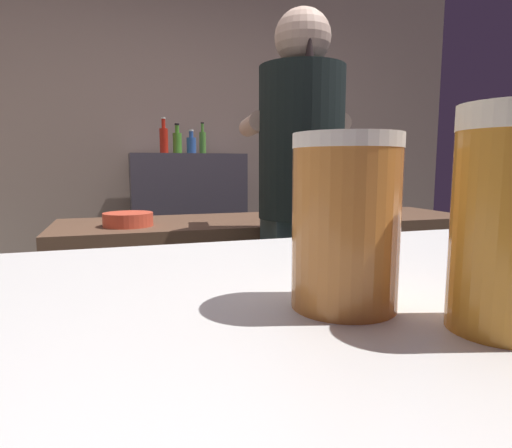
{
  "coord_description": "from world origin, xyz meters",
  "views": [
    {
      "loc": [
        -0.4,
        -1.4,
        1.15
      ],
      "look_at": [
        -0.19,
        -0.75,
        1.06
      ],
      "focal_mm": 30.38,
      "sensor_mm": 36.0,
      "label": 1
    }
  ],
  "objects_px": {
    "chefs_knife": "(319,217)",
    "bottle_hot_sauce": "(203,142)",
    "bartender": "(301,199)",
    "knife_block": "(365,196)",
    "pint_glass_far": "(509,220)",
    "bottle_olive_oil": "(191,145)",
    "pint_glass_near": "(345,222)",
    "bottle_vinegar": "(164,139)",
    "bottle_soy": "(177,142)",
    "mixing_bowl": "(128,219)"
  },
  "relations": [
    {
      "from": "bartender",
      "to": "bottle_olive_oil",
      "type": "relative_size",
      "value": 9.71
    },
    {
      "from": "bartender",
      "to": "pint_glass_near",
      "type": "height_order",
      "value": "bartender"
    },
    {
      "from": "chefs_knife",
      "to": "bottle_vinegar",
      "type": "distance_m",
      "value": 1.45
    },
    {
      "from": "chefs_knife",
      "to": "bottle_soy",
      "type": "bearing_deg",
      "value": 126.35
    },
    {
      "from": "pint_glass_near",
      "to": "bottle_olive_oil",
      "type": "xyz_separation_m",
      "value": [
        0.38,
        3.02,
        0.2
      ]
    },
    {
      "from": "bottle_vinegar",
      "to": "bartender",
      "type": "bearing_deg",
      "value": -77.16
    },
    {
      "from": "pint_glass_far",
      "to": "bottle_olive_oil",
      "type": "relative_size",
      "value": 0.85
    },
    {
      "from": "pint_glass_near",
      "to": "pint_glass_far",
      "type": "height_order",
      "value": "pint_glass_far"
    },
    {
      "from": "pint_glass_far",
      "to": "bottle_soy",
      "type": "relative_size",
      "value": 0.7
    },
    {
      "from": "knife_block",
      "to": "bartender",
      "type": "bearing_deg",
      "value": -143.59
    },
    {
      "from": "bottle_olive_oil",
      "to": "bottle_vinegar",
      "type": "height_order",
      "value": "bottle_vinegar"
    },
    {
      "from": "bottle_vinegar",
      "to": "bottle_hot_sauce",
      "type": "relative_size",
      "value": 1.04
    },
    {
      "from": "knife_block",
      "to": "pint_glass_near",
      "type": "relative_size",
      "value": 2.09
    },
    {
      "from": "bartender",
      "to": "bottle_hot_sauce",
      "type": "xyz_separation_m",
      "value": [
        -0.05,
        1.8,
        0.32
      ]
    },
    {
      "from": "bottle_soy",
      "to": "bottle_hot_sauce",
      "type": "bearing_deg",
      "value": 32.82
    },
    {
      "from": "pint_glass_far",
      "to": "bottle_vinegar",
      "type": "xyz_separation_m",
      "value": [
        0.09,
        3.01,
        0.22
      ]
    },
    {
      "from": "bottle_olive_oil",
      "to": "bottle_soy",
      "type": "height_order",
      "value": "bottle_soy"
    },
    {
      "from": "chefs_knife",
      "to": "mixing_bowl",
      "type": "bearing_deg",
      "value": -165.29
    },
    {
      "from": "chefs_knife",
      "to": "bottle_hot_sauce",
      "type": "relative_size",
      "value": 0.98
    },
    {
      "from": "chefs_knife",
      "to": "bottle_soy",
      "type": "relative_size",
      "value": 1.1
    },
    {
      "from": "bartender",
      "to": "bottle_olive_oil",
      "type": "xyz_separation_m",
      "value": [
        -0.16,
        1.71,
        0.29
      ]
    },
    {
      "from": "mixing_bowl",
      "to": "chefs_knife",
      "type": "xyz_separation_m",
      "value": [
        0.95,
        0.03,
        -0.03
      ]
    },
    {
      "from": "knife_block",
      "to": "pint_glass_far",
      "type": "relative_size",
      "value": 1.88
    },
    {
      "from": "pint_glass_far",
      "to": "bottle_hot_sauce",
      "type": "relative_size",
      "value": 0.62
    },
    {
      "from": "knife_block",
      "to": "bottle_hot_sauce",
      "type": "height_order",
      "value": "bottle_hot_sauce"
    },
    {
      "from": "pint_glass_far",
      "to": "bottle_olive_oil",
      "type": "height_order",
      "value": "bottle_olive_oil"
    },
    {
      "from": "bartender",
      "to": "knife_block",
      "type": "bearing_deg",
      "value": -45.19
    },
    {
      "from": "mixing_bowl",
      "to": "bottle_hot_sauce",
      "type": "relative_size",
      "value": 0.89
    },
    {
      "from": "mixing_bowl",
      "to": "bottle_hot_sauce",
      "type": "height_order",
      "value": "bottle_hot_sauce"
    },
    {
      "from": "bottle_soy",
      "to": "bottle_hot_sauce",
      "type": "distance_m",
      "value": 0.26
    },
    {
      "from": "knife_block",
      "to": "bottle_soy",
      "type": "xyz_separation_m",
      "value": [
        -0.81,
        1.26,
        0.33
      ]
    },
    {
      "from": "pint_glass_near",
      "to": "knife_block",
      "type": "bearing_deg",
      "value": 57.7
    },
    {
      "from": "mixing_bowl",
      "to": "chefs_knife",
      "type": "relative_size",
      "value": 0.9
    },
    {
      "from": "pint_glass_far",
      "to": "mixing_bowl",
      "type": "bearing_deg",
      "value": 96.73
    },
    {
      "from": "chefs_knife",
      "to": "bottle_soy",
      "type": "xyz_separation_m",
      "value": [
        -0.55,
        1.26,
        0.43
      ]
    },
    {
      "from": "pint_glass_far",
      "to": "bottle_soy",
      "type": "height_order",
      "value": "bottle_soy"
    },
    {
      "from": "bartender",
      "to": "bottle_vinegar",
      "type": "xyz_separation_m",
      "value": [
        -0.37,
        1.62,
        0.32
      ]
    },
    {
      "from": "bottle_hot_sauce",
      "to": "bottle_olive_oil",
      "type": "bearing_deg",
      "value": -138.37
    },
    {
      "from": "knife_block",
      "to": "bottle_vinegar",
      "type": "xyz_separation_m",
      "value": [
        -0.91,
        1.22,
        0.35
      ]
    },
    {
      "from": "bottle_hot_sauce",
      "to": "bottle_soy",
      "type": "bearing_deg",
      "value": -147.18
    },
    {
      "from": "pint_glass_near",
      "to": "bottle_olive_oil",
      "type": "distance_m",
      "value": 3.05
    },
    {
      "from": "bottle_vinegar",
      "to": "knife_block",
      "type": "bearing_deg",
      "value": -53.22
    },
    {
      "from": "bottle_soy",
      "to": "bottle_vinegar",
      "type": "xyz_separation_m",
      "value": [
        -0.1,
        -0.04,
        0.01
      ]
    },
    {
      "from": "bottle_hot_sauce",
      "to": "knife_block",
      "type": "bearing_deg",
      "value": -66.98
    },
    {
      "from": "bartender",
      "to": "bottle_soy",
      "type": "relative_size",
      "value": 8.04
    },
    {
      "from": "bartender",
      "to": "pint_glass_far",
      "type": "height_order",
      "value": "bartender"
    },
    {
      "from": "bottle_olive_oil",
      "to": "mixing_bowl",
      "type": "bearing_deg",
      "value": -110.86
    },
    {
      "from": "bottle_soy",
      "to": "bottle_olive_oil",
      "type": "bearing_deg",
      "value": 22.58
    },
    {
      "from": "pint_glass_near",
      "to": "chefs_knife",
      "type": "bearing_deg",
      "value": 64.5
    },
    {
      "from": "bottle_soy",
      "to": "pint_glass_near",
      "type": "bearing_deg",
      "value": -95.17
    }
  ]
}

